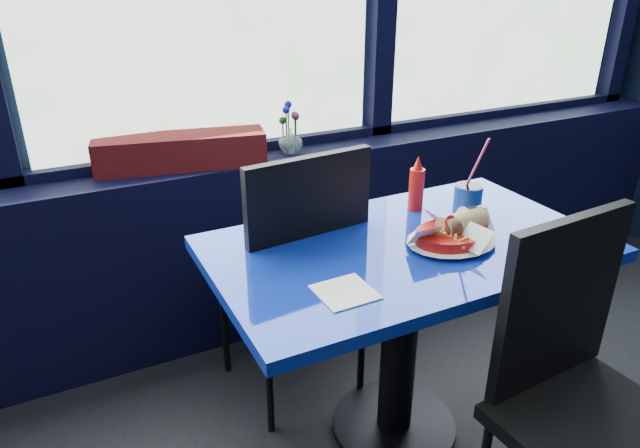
% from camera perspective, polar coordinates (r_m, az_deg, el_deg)
% --- Properties ---
extents(window_sill, '(5.00, 0.26, 0.80)m').
position_cam_1_polar(window_sill, '(2.51, -8.95, -2.41)').
color(window_sill, black).
rests_on(window_sill, ground).
extents(near_table, '(1.20, 0.70, 0.75)m').
position_cam_1_polar(near_table, '(1.86, 8.28, -6.89)').
color(near_table, black).
rests_on(near_table, ground).
extents(chair_near_front, '(0.47, 0.47, 0.98)m').
position_cam_1_polar(chair_near_front, '(1.64, 24.87, -14.37)').
color(chair_near_front, black).
rests_on(chair_near_front, ground).
extents(chair_near_back, '(0.50, 0.50, 1.01)m').
position_cam_1_polar(chair_near_back, '(1.99, -2.30, -3.99)').
color(chair_near_back, black).
rests_on(chair_near_back, ground).
extents(planter_box, '(0.67, 0.29, 0.13)m').
position_cam_1_polar(planter_box, '(2.30, -13.72, 7.11)').
color(planter_box, maroon).
rests_on(planter_box, window_sill).
extents(flower_vase, '(0.12, 0.13, 0.22)m').
position_cam_1_polar(flower_vase, '(2.42, -2.98, 8.64)').
color(flower_vase, silver).
rests_on(flower_vase, window_sill).
extents(food_basket, '(0.31, 0.31, 0.09)m').
position_cam_1_polar(food_basket, '(1.78, 13.20, -0.94)').
color(food_basket, '#BB130C').
rests_on(food_basket, near_table).
extents(ketchup_bottle, '(0.05, 0.05, 0.19)m').
position_cam_1_polar(ketchup_bottle, '(1.98, 9.62, 3.75)').
color(ketchup_bottle, '#BB130C').
rests_on(ketchup_bottle, near_table).
extents(soda_cup, '(0.09, 0.09, 0.30)m').
position_cam_1_polar(soda_cup, '(1.89, 14.49, 1.82)').
color(soda_cup, navy).
rests_on(soda_cup, near_table).
extents(napkin, '(0.15, 0.15, 0.00)m').
position_cam_1_polar(napkin, '(1.50, 2.52, -6.81)').
color(napkin, white).
rests_on(napkin, near_table).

